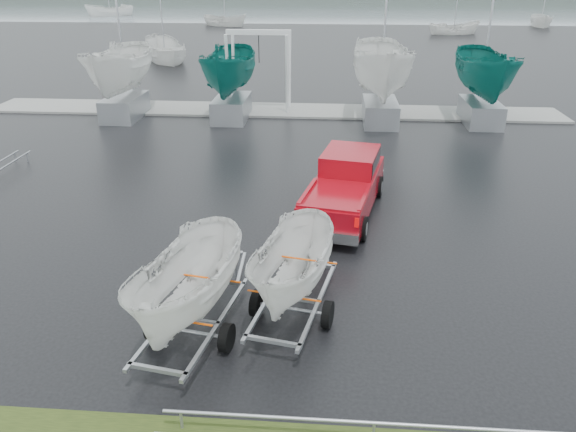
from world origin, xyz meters
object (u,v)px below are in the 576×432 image
(boat_hoist, at_px, (259,59))
(pickup_truck, at_px, (346,183))
(trailer_parked, at_px, (186,229))
(trailer_hitched, at_px, (294,218))

(boat_hoist, bearing_deg, pickup_truck, -71.44)
(trailer_parked, distance_m, boat_hoist, 19.82)
(trailer_hitched, distance_m, trailer_parked, 2.25)
(pickup_truck, relative_size, trailer_parked, 1.19)
(trailer_hitched, height_order, trailer_parked, trailer_parked)
(trailer_hitched, bearing_deg, pickup_truck, 90.00)
(trailer_hitched, bearing_deg, trailer_parked, -142.50)
(trailer_hitched, bearing_deg, boat_hoist, 110.76)
(pickup_truck, xyz_separation_m, trailer_hitched, (-1.21, -5.99, 1.46))
(pickup_truck, height_order, boat_hoist, boat_hoist)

